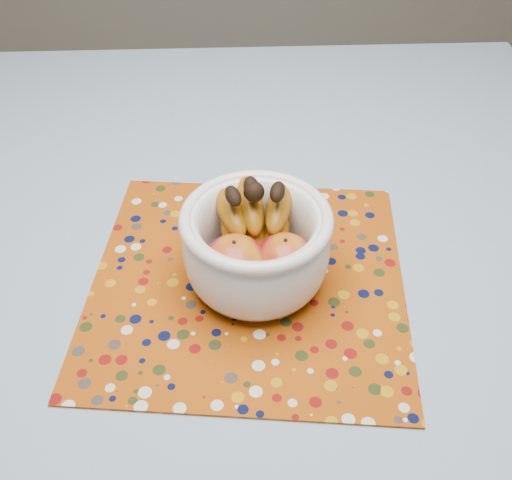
# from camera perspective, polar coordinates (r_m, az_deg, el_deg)

# --- Properties ---
(table) EXTENTS (1.20, 1.20, 0.75)m
(table) POSITION_cam_1_polar(r_m,az_deg,el_deg) (1.01, -0.86, -2.61)
(table) COLOR brown
(table) RESTS_ON ground
(tablecloth) EXTENTS (1.32, 1.32, 0.01)m
(tablecloth) POSITION_cam_1_polar(r_m,az_deg,el_deg) (0.96, -0.91, 0.84)
(tablecloth) COLOR #5F809F
(tablecloth) RESTS_ON table
(placemat) EXTENTS (0.49, 0.49, 0.00)m
(placemat) POSITION_cam_1_polar(r_m,az_deg,el_deg) (0.87, -0.76, -3.84)
(placemat) COLOR #943D08
(placemat) RESTS_ON tablecloth
(fruit_bowl) EXTENTS (0.20, 0.20, 0.16)m
(fruit_bowl) POSITION_cam_1_polar(r_m,az_deg,el_deg) (0.82, -0.02, -0.01)
(fruit_bowl) COLOR white
(fruit_bowl) RESTS_ON placemat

